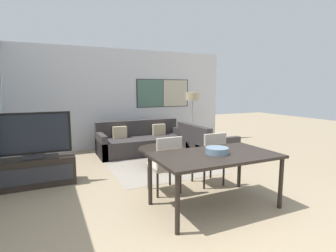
# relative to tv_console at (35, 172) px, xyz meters

# --- Properties ---
(ground_plane) EXTENTS (24.00, 24.00, 0.00)m
(ground_plane) POSITION_rel_tv_console_xyz_m (2.12, -2.64, -0.25)
(ground_plane) COLOR #9E896B
(wall_back) EXTENTS (6.67, 0.09, 2.80)m
(wall_back) POSITION_rel_tv_console_xyz_m (2.18, 2.45, 1.16)
(wall_back) COLOR silver
(wall_back) RESTS_ON ground_plane
(area_rug) EXTENTS (2.22, 2.05, 0.01)m
(area_rug) POSITION_rel_tv_console_xyz_m (2.48, 0.16, -0.25)
(area_rug) COLOR gray
(area_rug) RESTS_ON ground_plane
(tv_console) EXTENTS (1.33, 0.45, 0.50)m
(tv_console) POSITION_rel_tv_console_xyz_m (0.00, 0.00, 0.00)
(tv_console) COLOR black
(tv_console) RESTS_ON ground_plane
(television) EXTENTS (1.25, 0.20, 0.79)m
(television) POSITION_rel_tv_console_xyz_m (-0.00, 0.00, 0.65)
(television) COLOR #2D2D33
(television) RESTS_ON tv_console
(sofa_main) EXTENTS (2.28, 0.93, 0.84)m
(sofa_main) POSITION_rel_tv_console_xyz_m (2.48, 1.52, 0.02)
(sofa_main) COLOR #383333
(sofa_main) RESTS_ON ground_plane
(sofa_side) EXTENTS (0.93, 1.38, 0.84)m
(sofa_side) POSITION_rel_tv_console_xyz_m (3.69, 0.35, 0.02)
(sofa_side) COLOR #383333
(sofa_side) RESTS_ON ground_plane
(coffee_table) EXTENTS (1.03, 1.03, 0.41)m
(coffee_table) POSITION_rel_tv_console_xyz_m (2.48, 0.16, 0.06)
(coffee_table) COLOR black
(coffee_table) RESTS_ON ground_plane
(dining_table) EXTENTS (1.75, 1.00, 0.77)m
(dining_table) POSITION_rel_tv_console_xyz_m (2.38, -1.98, 0.45)
(dining_table) COLOR black
(dining_table) RESTS_ON ground_plane
(dining_chair_left) EXTENTS (0.46, 0.46, 0.94)m
(dining_chair_left) POSITION_rel_tv_console_xyz_m (1.95, -1.25, 0.27)
(dining_chair_left) COLOR #B2A899
(dining_chair_left) RESTS_ON ground_plane
(dining_chair_centre) EXTENTS (0.46, 0.46, 0.94)m
(dining_chair_centre) POSITION_rel_tv_console_xyz_m (2.80, -1.25, 0.27)
(dining_chair_centre) COLOR #B2A899
(dining_chair_centre) RESTS_ON ground_plane
(fruit_bowl) EXTENTS (0.33, 0.33, 0.09)m
(fruit_bowl) POSITION_rel_tv_console_xyz_m (2.41, -1.97, 0.57)
(fruit_bowl) COLOR slate
(fruit_bowl) RESTS_ON dining_table
(floor_lamp) EXTENTS (0.39, 0.39, 1.59)m
(floor_lamp) POSITION_rel_tv_console_xyz_m (3.96, 1.40, 1.12)
(floor_lamp) COLOR #2D2D33
(floor_lamp) RESTS_ON ground_plane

